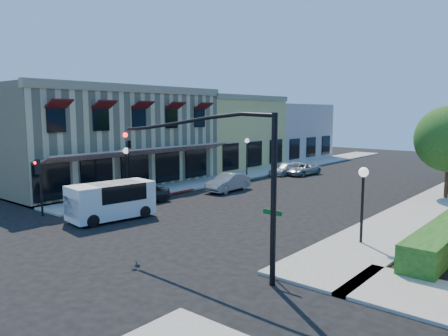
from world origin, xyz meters
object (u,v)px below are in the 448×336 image
Objects in this scene: signal_mast_arm at (225,165)px; lamppost_left_far at (247,147)px; parked_car_a at (144,194)px; lamppost_left_near at (126,160)px; street_name_sign at (272,231)px; lamppost_right_near at (363,186)px; parked_car_b at (228,182)px; secondary_signal at (39,177)px; parked_car_d at (302,169)px; parked_car_c at (285,169)px; white_van at (110,199)px.

signal_mast_arm is 2.24× the size of lamppost_left_far.
parked_car_a is (2.30, -14.43, -2.12)m from lamppost_left_far.
lamppost_left_near and lamppost_left_far have the same top height.
street_name_sign is 0.70× the size of lamppost_left_near.
signal_mast_arm reaches higher than lamppost_right_near.
signal_mast_arm is 17.29m from parked_car_b.
lamppost_left_far is at bearing 105.56° from parked_car_a.
secondary_signal reaches higher than street_name_sign.
lamppost_right_near reaches higher than parked_car_d.
parked_car_a is at bearing -82.92° from parked_car_c.
signal_mast_arm is at bearing -112.12° from lamppost_right_near.
lamppost_left_near is at bearing 94.34° from secondary_signal.
lamppost_left_near is (-0.50, 6.59, 0.42)m from secondary_signal.
lamppost_left_far is 0.93× the size of parked_car_c.
white_van is 11.15m from parked_car_b.
lamppost_left_near is at bearing -95.23° from parked_car_d.
secondary_signal is 23.73m from parked_car_c.
secondary_signal is 17.77m from lamppost_right_near.
lamppost_left_near reaches higher than white_van.
parked_car_b is (-10.66, 13.18, -3.41)m from signal_mast_arm.
lamppost_left_far is (0.00, 14.00, 0.00)m from lamppost_left_near.
lamppost_left_far is 14.77m from parked_car_a.
parked_car_a is at bearing 73.71° from secondary_signal.
signal_mast_arm is 1.65× the size of white_van.
lamppost_right_near is at bearing -42.00° from parked_car_c.
lamppost_right_near is at bearing -39.47° from lamppost_left_far.
street_name_sign is at bearing 2.93° from secondary_signal.
parked_car_d is at bearing 92.17° from parked_car_a.
parked_car_d is (-13.30, 18.00, -2.18)m from lamppost_right_near.
lamppost_left_far reaches higher than parked_car_b.
white_van is at bearing -82.15° from parked_car_d.
parked_car_c is at bearing 120.90° from street_name_sign.
street_name_sign is at bearing 23.20° from signal_mast_arm.
lamppost_right_near is at bearing -29.34° from parked_car_b.
parked_car_c is at bearing 117.05° from signal_mast_arm.
lamppost_left_far is at bearing 103.04° from white_van.
secondary_signal is 20.60m from lamppost_left_far.
signal_mast_arm is 2.00× the size of parked_car_d.
street_name_sign is 11.81m from white_van.
parked_car_a is 0.91× the size of parked_car_d.
signal_mast_arm reaches higher than lamppost_left_near.
secondary_signal is at bearing -179.63° from signal_mast_arm.
parked_car_b is at bearing 128.96° from signal_mast_arm.
parked_car_a is (-12.06, 6.07, -3.47)m from signal_mast_arm.
signal_mast_arm reaches higher than parked_car_c.
parked_car_d is (3.20, 24.59, -1.76)m from secondary_signal.
signal_mast_arm reaches higher than white_van.
secondary_signal reaches higher than parked_car_c.
parked_car_d is (1.35, 1.00, 0.00)m from parked_car_c.
signal_mast_arm is 2.98m from street_name_sign.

